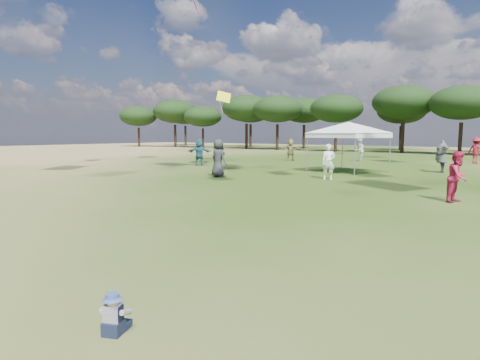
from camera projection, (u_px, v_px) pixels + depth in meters
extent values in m
cylinder|color=black|center=(139.00, 137.00, 65.75)|extent=(0.35, 0.35, 3.09)
ellipsoid|color=black|center=(138.00, 116.00, 65.36)|extent=(6.01, 6.01, 3.24)
cylinder|color=black|center=(175.00, 136.00, 63.71)|extent=(0.40, 0.40, 3.51)
ellipsoid|color=black|center=(175.00, 111.00, 63.27)|extent=(6.82, 6.82, 3.68)
cylinder|color=black|center=(203.00, 138.00, 60.31)|extent=(0.33, 0.33, 2.92)
ellipsoid|color=black|center=(203.00, 116.00, 59.94)|extent=(5.67, 5.67, 3.06)
cylinder|color=black|center=(246.00, 136.00, 55.81)|extent=(0.40, 0.40, 3.49)
ellipsoid|color=black|center=(247.00, 108.00, 55.36)|extent=(6.79, 6.79, 3.66)
cylinder|color=black|center=(277.00, 137.00, 52.58)|extent=(0.38, 0.38, 3.32)
ellipsoid|color=black|center=(278.00, 109.00, 52.16)|extent=(6.44, 6.44, 3.47)
cylinder|color=black|center=(336.00, 138.00, 47.08)|extent=(0.36, 0.36, 3.14)
ellipsoid|color=black|center=(336.00, 108.00, 46.69)|extent=(6.11, 6.11, 3.29)
cylinder|color=black|center=(402.00, 137.00, 44.10)|extent=(0.40, 0.40, 3.46)
ellipsoid|color=black|center=(404.00, 102.00, 43.67)|extent=(6.73, 6.73, 3.63)
cylinder|color=black|center=(460.00, 139.00, 39.77)|extent=(0.37, 0.37, 3.21)
ellipsoid|color=black|center=(463.00, 103.00, 39.36)|extent=(6.24, 6.24, 3.36)
cylinder|color=black|center=(185.00, 135.00, 74.27)|extent=(0.41, 0.41, 3.56)
ellipsoid|color=black|center=(185.00, 114.00, 73.82)|extent=(6.92, 6.92, 3.73)
cylinder|color=black|center=(251.00, 136.00, 65.38)|extent=(0.41, 0.41, 3.62)
ellipsoid|color=black|center=(251.00, 111.00, 64.92)|extent=(7.03, 7.03, 3.79)
cylinder|color=black|center=(304.00, 137.00, 57.52)|extent=(0.39, 0.39, 3.37)
ellipsoid|color=black|center=(304.00, 111.00, 57.10)|extent=(6.54, 6.54, 3.53)
cylinder|color=black|center=(400.00, 138.00, 51.39)|extent=(0.36, 0.36, 3.11)
ellipsoid|color=black|center=(402.00, 111.00, 50.99)|extent=(6.05, 6.05, 3.26)
cylinder|color=gray|center=(307.00, 153.00, 22.08)|extent=(0.06, 0.06, 2.06)
cylinder|color=gray|center=(355.00, 156.00, 19.66)|extent=(0.06, 0.06, 2.06)
cylinder|color=gray|center=(342.00, 152.00, 24.01)|extent=(0.06, 0.06, 2.06)
cylinder|color=gray|center=(390.00, 154.00, 21.59)|extent=(0.06, 0.06, 2.06)
cube|color=white|center=(348.00, 135.00, 21.72)|extent=(4.02, 4.02, 0.25)
pyramid|color=white|center=(349.00, 122.00, 21.64)|extent=(6.44, 6.44, 0.60)
cube|color=black|center=(114.00, 328.00, 4.21)|extent=(0.25, 0.25, 0.15)
cube|color=black|center=(115.00, 324.00, 4.36)|extent=(0.13, 0.19, 0.08)
cube|color=black|center=(126.00, 325.00, 4.33)|extent=(0.13, 0.19, 0.08)
cube|color=white|center=(113.00, 313.00, 4.19)|extent=(0.22, 0.19, 0.19)
cylinder|color=white|center=(106.00, 310.00, 4.27)|extent=(0.13, 0.19, 0.12)
cylinder|color=white|center=(126.00, 312.00, 4.22)|extent=(0.13, 0.19, 0.12)
sphere|color=#E0B293|center=(113.00, 301.00, 4.18)|extent=(0.13, 0.13, 0.13)
cone|color=#4D64B4|center=(113.00, 299.00, 4.17)|extent=(0.22, 0.22, 0.02)
cylinder|color=#4D64B4|center=(112.00, 296.00, 4.17)|extent=(0.14, 0.14, 0.06)
imported|color=silver|center=(359.00, 150.00, 30.80)|extent=(0.86, 0.99, 1.72)
imported|color=maroon|center=(476.00, 150.00, 28.28)|extent=(1.37, 1.10, 1.86)
imported|color=#28292D|center=(218.00, 158.00, 19.41)|extent=(0.99, 0.74, 1.84)
imported|color=#AD1C40|center=(458.00, 177.00, 12.25)|extent=(0.77, 0.89, 1.57)
imported|color=#454449|center=(441.00, 157.00, 21.64)|extent=(1.33, 2.22, 1.75)
imported|color=white|center=(328.00, 162.00, 18.43)|extent=(0.71, 0.62, 1.64)
imported|color=#255B6F|center=(199.00, 152.00, 26.51)|extent=(1.66, 1.25, 1.74)
imported|color=olive|center=(291.00, 149.00, 31.44)|extent=(1.64, 1.34, 1.76)
plane|color=#F4FF1A|center=(224.00, 97.00, 29.28)|extent=(1.48, 1.70, 1.05)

